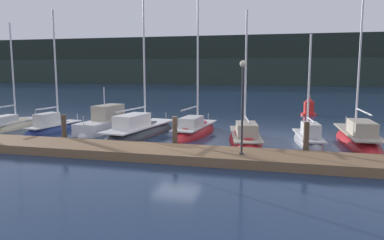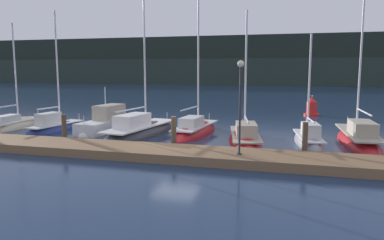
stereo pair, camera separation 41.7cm
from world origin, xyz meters
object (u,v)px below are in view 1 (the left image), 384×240
sailboat_berth_4 (140,134)px  channel_buoy (309,108)px  sailboat_berth_2 (53,128)px  sailboat_berth_8 (357,140)px  sailboat_berth_5 (195,133)px  sailboat_berth_6 (245,140)px  motorboat_berth_3 (105,127)px  sailboat_berth_1 (11,128)px  sailboat_berth_7 (308,141)px  dock_lamppost (243,93)px

sailboat_berth_4 → channel_buoy: sailboat_berth_4 is taller
sailboat_berth_2 → sailboat_berth_8: sailboat_berth_8 is taller
sailboat_berth_5 → sailboat_berth_8: (10.32, -0.45, 0.05)m
sailboat_berth_6 → motorboat_berth_3: bearing=173.8°
sailboat_berth_1 → sailboat_berth_2: bearing=1.4°
sailboat_berth_1 → sailboat_berth_5: 13.98m
sailboat_berth_7 → motorboat_berth_3: bearing=177.3°
dock_lamppost → sailboat_berth_6: bearing=94.6°
sailboat_berth_5 → sailboat_berth_8: sailboat_berth_8 is taller
sailboat_berth_5 → sailboat_berth_6: sailboat_berth_5 is taller
sailboat_berth_1 → sailboat_berth_8: (24.24, 0.76, 0.08)m
sailboat_berth_5 → dock_lamppost: size_ratio=2.49×
motorboat_berth_3 → sailboat_berth_8: sailboat_berth_8 is taller
sailboat_berth_7 → sailboat_berth_8: sailboat_berth_8 is taller
dock_lamppost → sailboat_berth_8: bearing=47.0°
motorboat_berth_3 → sailboat_berth_6: bearing=-6.2°
sailboat_berth_2 → sailboat_berth_4: 6.93m
motorboat_berth_3 → sailboat_berth_7: (13.94, -0.66, -0.19)m
motorboat_berth_3 → sailboat_berth_5: sailboat_berth_5 is taller
sailboat_berth_6 → sailboat_berth_1: bearing=178.4°
sailboat_berth_1 → dock_lamppost: size_ratio=1.95×
sailboat_berth_4 → sailboat_berth_8: bearing=4.3°
sailboat_berth_4 → sailboat_berth_8: size_ratio=0.95×
sailboat_berth_4 → sailboat_berth_6: size_ratio=1.21×
sailboat_berth_7 → channel_buoy: size_ratio=3.75×
sailboat_berth_1 → channel_buoy: bearing=33.3°
motorboat_berth_3 → sailboat_berth_8: size_ratio=0.51×
sailboat_berth_8 → sailboat_berth_2: bearing=-178.1°
sailboat_berth_8 → sailboat_berth_1: bearing=-178.2°
motorboat_berth_3 → sailboat_berth_4: sailboat_berth_4 is taller
sailboat_berth_1 → sailboat_berth_4: (10.47, -0.28, 0.05)m
channel_buoy → dock_lamppost: bearing=-101.1°
sailboat_berth_4 → motorboat_berth_3: bearing=163.4°
motorboat_berth_3 → sailboat_berth_8: (16.84, 0.13, -0.14)m
motorboat_berth_3 → dock_lamppost: bearing=-31.7°
sailboat_berth_2 → sailboat_berth_7: size_ratio=1.27×
sailboat_berth_7 → sailboat_berth_8: size_ratio=0.66×
sailboat_berth_5 → channel_buoy: 15.52m
sailboat_berth_6 → sailboat_berth_8: bearing=10.6°
sailboat_berth_1 → motorboat_berth_3: (7.40, 0.64, 0.22)m
motorboat_berth_3 → sailboat_berth_4: (3.07, -0.91, -0.17)m
motorboat_berth_3 → sailboat_berth_7: sailboat_berth_7 is taller
sailboat_berth_1 → sailboat_berth_4: bearing=-1.5°
sailboat_berth_1 → sailboat_berth_2: sailboat_berth_2 is taller
channel_buoy → sailboat_berth_4: bearing=-128.1°
sailboat_berth_4 → dock_lamppost: bearing=-36.7°
sailboat_berth_5 → sailboat_berth_7: sailboat_berth_5 is taller
sailboat_berth_1 → channel_buoy: size_ratio=4.44×
sailboat_berth_7 → sailboat_berth_2: bearing=179.6°
sailboat_berth_7 → sailboat_berth_1: bearing=179.9°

